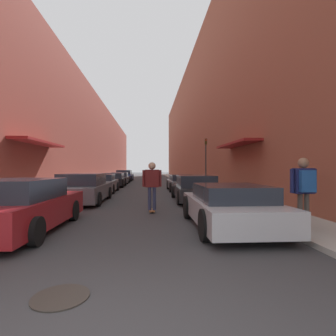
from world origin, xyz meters
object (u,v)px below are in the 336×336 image
at_px(parked_car_left_3, 114,180).
at_px(parked_car_right_0, 229,206).
at_px(parked_car_left_2, 101,183).
at_px(skateboarder, 152,181).
at_px(traffic_light, 206,158).
at_px(parked_car_left_1, 84,189).
at_px(pedestrian, 304,184).
at_px(parked_car_left_4, 120,178).
at_px(parked_car_left_5, 124,176).
at_px(parked_car_left_0, 20,207).
at_px(parked_car_right_1, 195,189).
at_px(parked_car_right_2, 181,183).
at_px(manhole_cover, 61,297).

height_order(parked_car_left_3, parked_car_right_0, parked_car_left_3).
bearing_deg(parked_car_left_2, parked_car_right_0, -63.59).
xyz_separation_m(skateboarder, traffic_light, (4.32, 10.61, 1.32)).
xyz_separation_m(parked_car_left_1, pedestrian, (7.01, -6.19, 0.57)).
relative_size(parked_car_left_4, parked_car_left_5, 0.92).
bearing_deg(parked_car_right_0, parked_car_left_5, 101.22).
bearing_deg(parked_car_left_5, parked_car_left_0, -90.10).
xyz_separation_m(parked_car_left_1, parked_car_left_3, (0.04, 10.44, -0.05)).
xyz_separation_m(parked_car_right_0, skateboarder, (-2.06, 2.69, 0.54)).
bearing_deg(pedestrian, parked_car_left_0, 176.46).
bearing_deg(parked_car_left_4, parked_car_left_2, -90.46).
bearing_deg(parked_car_left_1, parked_car_right_1, 1.77).
bearing_deg(traffic_light, parked_car_right_0, -99.65).
height_order(parked_car_left_5, parked_car_right_0, parked_car_left_5).
height_order(parked_car_left_1, parked_car_right_2, parked_car_left_1).
bearing_deg(parked_car_right_2, manhole_cover, -102.45).
relative_size(parked_car_left_5, parked_car_right_2, 1.13).
distance_m(parked_car_left_0, parked_car_left_5, 27.01).
distance_m(parked_car_left_1, manhole_cover, 9.48).
relative_size(parked_car_right_0, parked_car_right_2, 1.03).
bearing_deg(parked_car_left_0, pedestrian, -3.54).
relative_size(parked_car_left_1, pedestrian, 2.68).
distance_m(parked_car_left_4, pedestrian, 22.87).
bearing_deg(manhole_cover, parked_car_left_5, 93.92).
bearing_deg(parked_car_left_0, parked_car_right_2, 64.91).
relative_size(parked_car_right_0, manhole_cover, 6.16).
distance_m(parked_car_left_4, parked_car_right_2, 10.95).
distance_m(parked_car_left_0, parked_car_left_3, 16.19).
distance_m(parked_car_left_2, parked_car_left_4, 10.38).
relative_size(parked_car_left_5, manhole_cover, 6.79).
xyz_separation_m(parked_car_left_3, manhole_cover, (1.95, -19.68, -0.59)).
height_order(parked_car_left_1, parked_car_left_4, parked_car_left_1).
height_order(parked_car_right_2, skateboarder, skateboarder).
relative_size(parked_car_right_2, traffic_light, 1.11).
bearing_deg(parked_car_left_5, traffic_light, -60.83).
bearing_deg(parked_car_right_2, parked_car_left_4, 119.62).
relative_size(parked_car_left_1, parked_car_left_3, 1.15).
xyz_separation_m(parked_car_left_3, pedestrian, (6.96, -16.63, 0.62)).
relative_size(parked_car_left_2, parked_car_left_5, 0.84).
xyz_separation_m(parked_car_left_4, manhole_cover, (2.04, -24.80, -0.57)).
bearing_deg(parked_car_left_3, parked_car_right_0, -72.09).
bearing_deg(parked_car_left_3, parked_car_left_4, 91.03).
xyz_separation_m(parked_car_left_4, parked_car_right_1, (5.36, -15.39, 0.03)).
bearing_deg(parked_car_left_2, parked_car_left_0, -90.09).
distance_m(parked_car_right_2, manhole_cover, 15.65).
distance_m(parked_car_left_0, skateboarder, 4.37).
bearing_deg(parked_car_right_2, parked_car_left_2, -171.14).
xyz_separation_m(parked_car_left_5, traffic_light, (7.60, -13.61, 1.78)).
xyz_separation_m(parked_car_left_1, parked_car_left_2, (-0.13, 5.17, -0.05)).
bearing_deg(parked_car_left_5, parked_car_right_0, -78.78).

